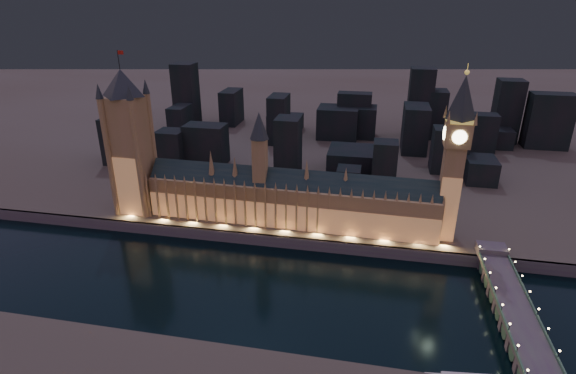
% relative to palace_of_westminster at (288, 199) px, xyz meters
% --- Properties ---
extents(ground_plane, '(2000.00, 2000.00, 0.00)m').
position_rel_palace_of_westminster_xyz_m(ground_plane, '(-3.43, -61.74, -26.37)').
color(ground_plane, black).
rests_on(ground_plane, ground).
extents(north_bank, '(2000.00, 960.00, 8.00)m').
position_rel_palace_of_westminster_xyz_m(north_bank, '(-3.43, 458.26, -22.37)').
color(north_bank, '#483C2F').
rests_on(north_bank, ground).
extents(embankment_wall, '(2000.00, 2.50, 8.00)m').
position_rel_palace_of_westminster_xyz_m(embankment_wall, '(-3.43, -20.74, -22.37)').
color(embankment_wall, '#524053').
rests_on(embankment_wall, ground).
extents(palace_of_westminster, '(202.00, 26.10, 78.00)m').
position_rel_palace_of_westminster_xyz_m(palace_of_westminster, '(0.00, 0.00, 0.00)').
color(palace_of_westminster, olive).
rests_on(palace_of_westminster, north_bank).
extents(victoria_tower, '(31.68, 31.68, 114.62)m').
position_rel_palace_of_westminster_xyz_m(victoria_tower, '(-113.43, 0.18, 38.36)').
color(victoria_tower, olive).
rests_on(victoria_tower, north_bank).
extents(elizabeth_tower, '(18.00, 18.00, 111.72)m').
position_rel_palace_of_westminster_xyz_m(elizabeth_tower, '(104.57, 0.19, 43.98)').
color(elizabeth_tower, olive).
rests_on(elizabeth_tower, north_bank).
extents(westminster_bridge, '(17.42, 113.00, 15.90)m').
position_rel_palace_of_westminster_xyz_m(westminster_bridge, '(131.51, -65.19, -20.38)').
color(westminster_bridge, '#524053').
rests_on(westminster_bridge, ground).
extents(city_backdrop, '(464.08, 215.63, 76.68)m').
position_rel_palace_of_westminster_xyz_m(city_backdrop, '(33.07, 186.54, 4.35)').
color(city_backdrop, black).
rests_on(city_backdrop, north_bank).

